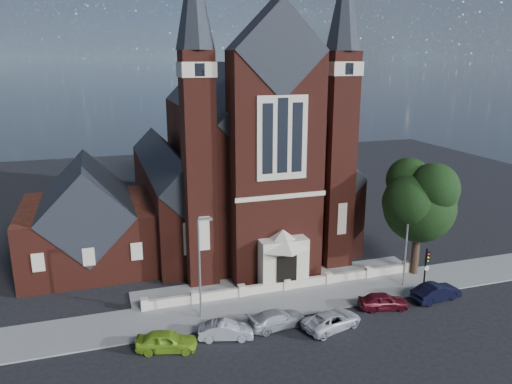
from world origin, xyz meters
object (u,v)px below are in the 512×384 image
at_px(street_tree, 423,203).
at_px(street_lamp_right, 408,237).
at_px(car_navy, 436,292).
at_px(church, 234,161).
at_px(street_lamp_left, 201,263).
at_px(car_white_suv, 332,320).
at_px(car_dark_red, 383,301).
at_px(car_silver_a, 226,330).
at_px(car_silver_b, 277,319).
at_px(parish_hall, 88,224).
at_px(traffic_signal, 426,265).
at_px(car_lime_van, 166,341).

bearing_deg(street_tree, street_lamp_right, -145.74).
bearing_deg(car_navy, church, 19.41).
relative_size(street_lamp_left, car_white_suv, 1.73).
height_order(church, car_dark_red, church).
height_order(car_silver_a, car_dark_red, car_dark_red).
distance_m(car_silver_b, car_navy, 13.99).
xyz_separation_m(street_lamp_right, car_navy, (1.01, -3.01, -3.88)).
bearing_deg(car_white_suv, street_lamp_right, -80.05).
bearing_deg(street_lamp_right, parish_hall, 151.78).
bearing_deg(street_tree, car_silver_a, -165.44).
height_order(car_silver_a, car_navy, car_navy).
distance_m(parish_hall, car_navy, 32.17).
height_order(traffic_signal, car_lime_van, traffic_signal).
xyz_separation_m(church, street_lamp_right, (10.09, -18.94, -3.59)).
bearing_deg(car_silver_a, car_white_suv, -82.92).
distance_m(church, car_silver_b, 23.38).
bearing_deg(parish_hall, car_dark_red, -37.45).
xyz_separation_m(church, traffic_signal, (11.00, -20.52, -5.60)).
distance_m(street_lamp_right, car_lime_van, 21.87).
bearing_deg(car_silver_a, street_lamp_left, 30.96).
bearing_deg(church, car_dark_red, -74.31).
bearing_deg(car_dark_red, car_lime_van, 104.47).
bearing_deg(car_lime_van, car_silver_b, -70.29).
xyz_separation_m(church, parish_hall, (-16.00, -4.94, -4.17)).
relative_size(car_silver_a, car_white_suv, 0.83).
distance_m(street_lamp_left, car_lime_van, 6.18).
bearing_deg(street_lamp_left, car_silver_a, -73.59).
xyz_separation_m(car_silver_b, car_dark_red, (9.04, 0.03, 0.01)).
distance_m(street_lamp_left, car_navy, 19.64).
relative_size(street_lamp_left, car_silver_b, 1.78).
distance_m(car_lime_van, car_silver_a, 4.22).
bearing_deg(car_silver_b, street_lamp_left, 50.98).
distance_m(traffic_signal, car_silver_b, 14.09).
height_order(church, car_silver_a, church).
xyz_separation_m(street_lamp_right, car_dark_red, (-3.94, -2.97, -3.93)).
bearing_deg(parish_hall, street_tree, -23.26).
xyz_separation_m(church, car_white_suv, (0.93, -23.33, -7.54)).
distance_m(street_lamp_right, car_white_suv, 10.90).
height_order(parish_hall, street_lamp_right, parish_hall).
height_order(street_tree, car_silver_a, street_tree).
distance_m(street_lamp_left, car_white_suv, 10.63).
bearing_deg(car_silver_b, car_dark_red, -97.94).
xyz_separation_m(parish_hall, car_silver_a, (9.08, -17.36, -3.37)).
bearing_deg(church, street_lamp_right, -61.96).
height_order(church, street_tree, church).
xyz_separation_m(car_silver_b, car_white_suv, (3.82, -1.39, -0.01)).
bearing_deg(church, parish_hall, -162.84).
xyz_separation_m(street_tree, car_lime_van, (-23.73, -5.27, -6.25)).
distance_m(church, car_lime_van, 26.20).
bearing_deg(car_silver_b, traffic_signal, -92.28).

